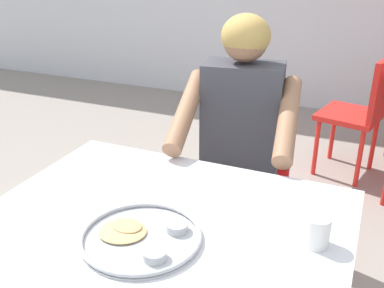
{
  "coord_description": "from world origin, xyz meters",
  "views": [
    {
      "loc": [
        0.57,
        -0.87,
        1.47
      ],
      "look_at": [
        0.05,
        0.35,
        0.89
      ],
      "focal_mm": 41.25,
      "sensor_mm": 36.0,
      "label": 1
    }
  ],
  "objects_px": {
    "table_foreground": "(160,243)",
    "chair_foreground": "(244,169)",
    "drinking_cup": "(317,230)",
    "chair_red_left": "(362,108)",
    "diner_foreground": "(238,137)",
    "thali_tray": "(142,236)"
  },
  "relations": [
    {
      "from": "chair_red_left",
      "to": "diner_foreground",
      "type": "bearing_deg",
      "value": -108.56
    },
    {
      "from": "drinking_cup",
      "to": "chair_red_left",
      "type": "height_order",
      "value": "chair_red_left"
    },
    {
      "from": "chair_foreground",
      "to": "diner_foreground",
      "type": "height_order",
      "value": "diner_foreground"
    },
    {
      "from": "thali_tray",
      "to": "drinking_cup",
      "type": "height_order",
      "value": "drinking_cup"
    },
    {
      "from": "thali_tray",
      "to": "chair_foreground",
      "type": "distance_m",
      "value": 1.06
    },
    {
      "from": "chair_red_left",
      "to": "table_foreground",
      "type": "bearing_deg",
      "value": -102.66
    },
    {
      "from": "table_foreground",
      "to": "drinking_cup",
      "type": "xyz_separation_m",
      "value": [
        0.44,
        0.07,
        0.12
      ]
    },
    {
      "from": "table_foreground",
      "to": "chair_foreground",
      "type": "height_order",
      "value": "chair_foreground"
    },
    {
      "from": "drinking_cup",
      "to": "chair_red_left",
      "type": "xyz_separation_m",
      "value": [
        0.03,
        2.0,
        -0.29
      ]
    },
    {
      "from": "diner_foreground",
      "to": "thali_tray",
      "type": "bearing_deg",
      "value": -91.24
    },
    {
      "from": "drinking_cup",
      "to": "chair_red_left",
      "type": "distance_m",
      "value": 2.02
    },
    {
      "from": "diner_foreground",
      "to": "chair_red_left",
      "type": "height_order",
      "value": "diner_foreground"
    },
    {
      "from": "drinking_cup",
      "to": "chair_foreground",
      "type": "xyz_separation_m",
      "value": [
        -0.45,
        0.86,
        -0.31
      ]
    },
    {
      "from": "thali_tray",
      "to": "chair_red_left",
      "type": "bearing_deg",
      "value": 77.71
    },
    {
      "from": "table_foreground",
      "to": "thali_tray",
      "type": "bearing_deg",
      "value": -93.76
    },
    {
      "from": "thali_tray",
      "to": "drinking_cup",
      "type": "bearing_deg",
      "value": 20.49
    },
    {
      "from": "table_foreground",
      "to": "chair_red_left",
      "type": "height_order",
      "value": "chair_red_left"
    },
    {
      "from": "table_foreground",
      "to": "diner_foreground",
      "type": "distance_m",
      "value": 0.72
    },
    {
      "from": "table_foreground",
      "to": "chair_foreground",
      "type": "bearing_deg",
      "value": 90.79
    },
    {
      "from": "table_foreground",
      "to": "chair_foreground",
      "type": "relative_size",
      "value": 1.34
    },
    {
      "from": "diner_foreground",
      "to": "chair_foreground",
      "type": "bearing_deg",
      "value": 96.49
    },
    {
      "from": "drinking_cup",
      "to": "table_foreground",
      "type": "bearing_deg",
      "value": -170.65
    }
  ]
}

